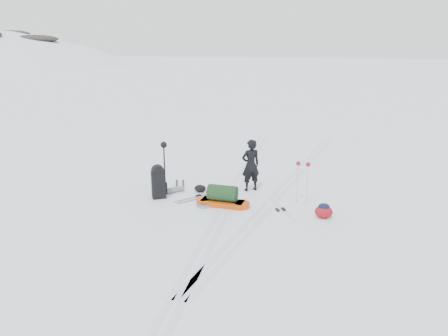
{
  "coord_description": "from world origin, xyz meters",
  "views": [
    {
      "loc": [
        2.92,
        -11.18,
        4.44
      ],
      "look_at": [
        -0.18,
        0.2,
        0.95
      ],
      "focal_mm": 35.0,
      "sensor_mm": 36.0,
      "label": 1
    }
  ],
  "objects_px": {
    "expedition_rucksack": "(161,182)",
    "skier": "(251,165)",
    "pulk_sled": "(222,198)",
    "ski_poles_black": "(164,151)"
  },
  "relations": [
    {
      "from": "expedition_rucksack",
      "to": "skier",
      "type": "bearing_deg",
      "value": -3.15
    },
    {
      "from": "expedition_rucksack",
      "to": "ski_poles_black",
      "type": "relative_size",
      "value": 0.67
    },
    {
      "from": "skier",
      "to": "ski_poles_black",
      "type": "bearing_deg",
      "value": -18.09
    },
    {
      "from": "ski_poles_black",
      "to": "expedition_rucksack",
      "type": "bearing_deg",
      "value": -81.67
    },
    {
      "from": "skier",
      "to": "ski_poles_black",
      "type": "distance_m",
      "value": 2.62
    },
    {
      "from": "expedition_rucksack",
      "to": "ski_poles_black",
      "type": "xyz_separation_m",
      "value": [
        -0.07,
        0.5,
        0.81
      ]
    },
    {
      "from": "pulk_sled",
      "to": "expedition_rucksack",
      "type": "xyz_separation_m",
      "value": [
        -1.91,
        0.17,
        0.23
      ]
    },
    {
      "from": "pulk_sled",
      "to": "expedition_rucksack",
      "type": "height_order",
      "value": "expedition_rucksack"
    },
    {
      "from": "skier",
      "to": "pulk_sled",
      "type": "relative_size",
      "value": 1.03
    },
    {
      "from": "pulk_sled",
      "to": "expedition_rucksack",
      "type": "bearing_deg",
      "value": 176.75
    }
  ]
}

